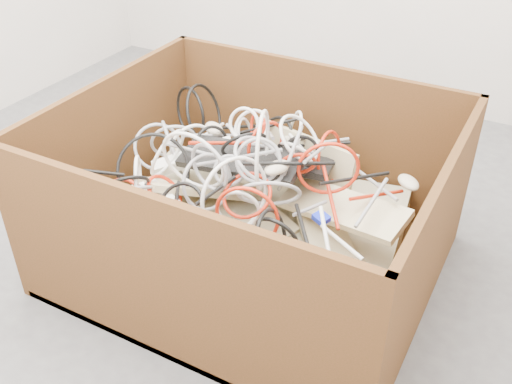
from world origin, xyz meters
The scene contains 8 objects.
ground centered at (0.00, 0.00, 0.00)m, with size 3.00×3.00×0.00m, color #4A4A4D.
cardboard_box centered at (0.28, -0.07, 0.15)m, with size 1.22×1.01×0.60m.
keyboard_pile centered at (0.31, -0.05, 0.28)m, with size 1.03×0.75×0.33m.
mice_scatter centered at (0.33, -0.04, 0.35)m, with size 0.86×0.75×0.22m.
power_strip_left centered at (0.03, -0.03, 0.35)m, with size 0.29×0.05×0.04m, color white.
power_strip_right centered at (0.14, -0.30, 0.32)m, with size 0.31×0.06×0.04m, color white.
vga_plug centered at (0.57, -0.15, 0.35)m, with size 0.04×0.04×0.02m, color #0C1CBB.
cable_tangle centered at (0.21, -0.08, 0.40)m, with size 1.03×0.85×0.50m.
Camera 1 is at (1.08, -1.50, 1.41)m, focal length 41.51 mm.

